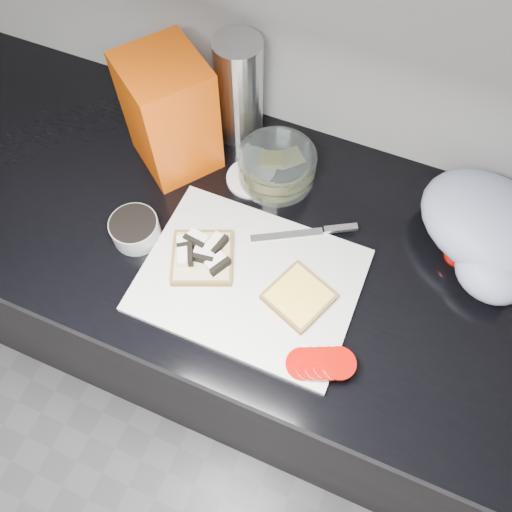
% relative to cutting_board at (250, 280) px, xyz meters
% --- Properties ---
extents(base_cabinet, '(3.50, 0.60, 0.86)m').
position_rel_cutting_board_xyz_m(base_cabinet, '(0.04, 0.11, -0.48)').
color(base_cabinet, black).
rests_on(base_cabinet, ground).
extents(countertop, '(3.50, 0.64, 0.04)m').
position_rel_cutting_board_xyz_m(countertop, '(0.04, 0.11, -0.03)').
color(countertop, black).
rests_on(countertop, base_cabinet).
extents(cutting_board, '(0.40, 0.30, 0.01)m').
position_rel_cutting_board_xyz_m(cutting_board, '(0.00, 0.00, 0.00)').
color(cutting_board, silver).
rests_on(cutting_board, countertop).
extents(bread_left, '(0.16, 0.16, 0.04)m').
position_rel_cutting_board_xyz_m(bread_left, '(-0.10, 0.00, 0.02)').
color(bread_left, beige).
rests_on(bread_left, cutting_board).
extents(bread_right, '(0.14, 0.14, 0.02)m').
position_rel_cutting_board_xyz_m(bread_right, '(0.10, -0.00, 0.01)').
color(bread_right, beige).
rests_on(bread_right, cutting_board).
extents(tomato_slices, '(0.13, 0.09, 0.02)m').
position_rel_cutting_board_xyz_m(tomato_slices, '(0.18, -0.11, 0.02)').
color(tomato_slices, '#A50A03').
rests_on(tomato_slices, cutting_board).
extents(knife, '(0.19, 0.12, 0.01)m').
position_rel_cutting_board_xyz_m(knife, '(0.08, 0.15, 0.01)').
color(knife, silver).
rests_on(knife, cutting_board).
extents(seed_tub, '(0.10, 0.10, 0.05)m').
position_rel_cutting_board_xyz_m(seed_tub, '(-0.25, 0.01, 0.02)').
color(seed_tub, gray).
rests_on(seed_tub, countertop).
extents(tub_lid, '(0.13, 0.13, 0.01)m').
position_rel_cutting_board_xyz_m(tub_lid, '(-0.09, 0.22, -0.00)').
color(tub_lid, silver).
rests_on(tub_lid, countertop).
extents(glass_bowl, '(0.16, 0.16, 0.07)m').
position_rel_cutting_board_xyz_m(glass_bowl, '(-0.05, 0.25, 0.03)').
color(glass_bowl, silver).
rests_on(glass_bowl, countertop).
extents(bread_bag, '(0.21, 0.21, 0.25)m').
position_rel_cutting_board_xyz_m(bread_bag, '(-0.26, 0.22, 0.12)').
color(bread_bag, '#D03903').
rests_on(bread_bag, countertop).
extents(steel_canister, '(0.10, 0.10, 0.24)m').
position_rel_cutting_board_xyz_m(steel_canister, '(-0.17, 0.34, 0.11)').
color(steel_canister, silver).
rests_on(steel_canister, countertop).
extents(grocery_bag, '(0.33, 0.33, 0.12)m').
position_rel_cutting_board_xyz_m(grocery_bag, '(0.38, 0.25, 0.05)').
color(grocery_bag, '#A2ADC8').
rests_on(grocery_bag, countertop).
extents(whole_tomatoes, '(0.10, 0.09, 0.05)m').
position_rel_cutting_board_xyz_m(whole_tomatoes, '(0.37, 0.18, 0.02)').
color(whole_tomatoes, '#A50A03').
rests_on(whole_tomatoes, countertop).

